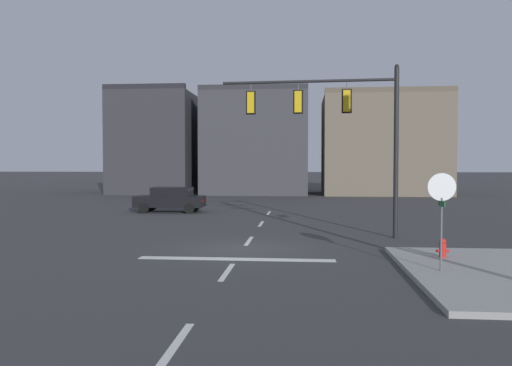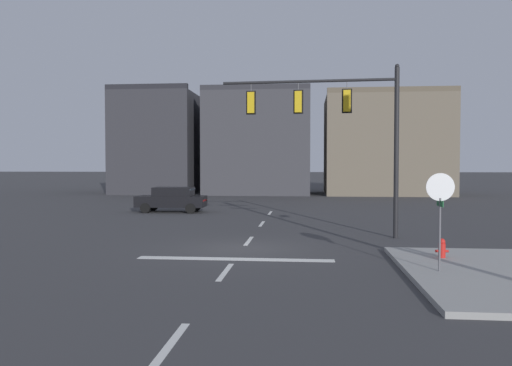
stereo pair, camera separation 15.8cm
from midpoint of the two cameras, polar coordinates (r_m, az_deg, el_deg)
ground_plane at (r=18.78m, az=-1.24°, el=-7.33°), size 400.00×400.00×0.00m
sidewalk_near_corner at (r=15.63m, az=25.75°, el=-9.16°), size 5.00×8.00×0.15m
stop_bar_paint at (r=16.83m, az=-2.07°, el=-8.42°), size 6.40×0.50×0.01m
lane_centreline at (r=20.74m, az=-0.58°, el=-6.43°), size 0.16×26.40×0.01m
signal_mast_near_side at (r=22.07m, az=9.46°, el=7.02°), size 7.42×0.66×7.21m
stop_sign at (r=14.89m, az=20.01°, el=-1.59°), size 0.76×0.64×2.83m
car_lot_nearside at (r=33.58m, az=-9.17°, el=-1.75°), size 4.47×1.95×1.61m
fire_hydrant at (r=17.27m, az=20.15°, el=-7.17°), size 0.40×0.30×0.75m
building_row at (r=54.90m, az=1.56°, el=4.23°), size 34.37×11.77×11.07m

